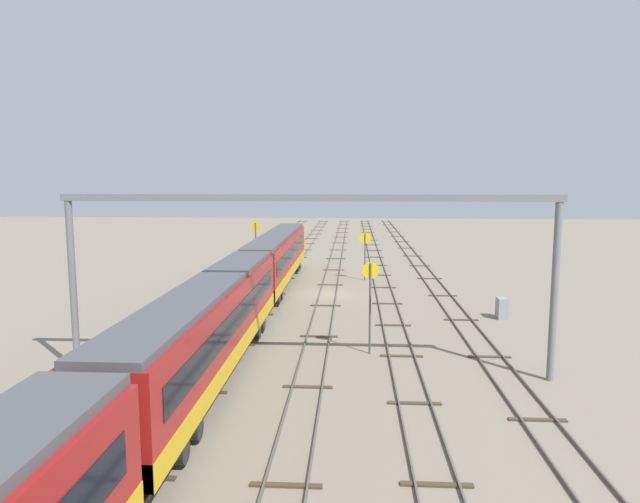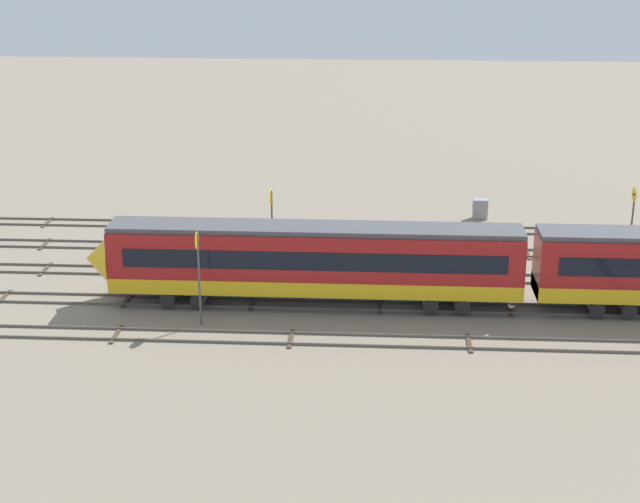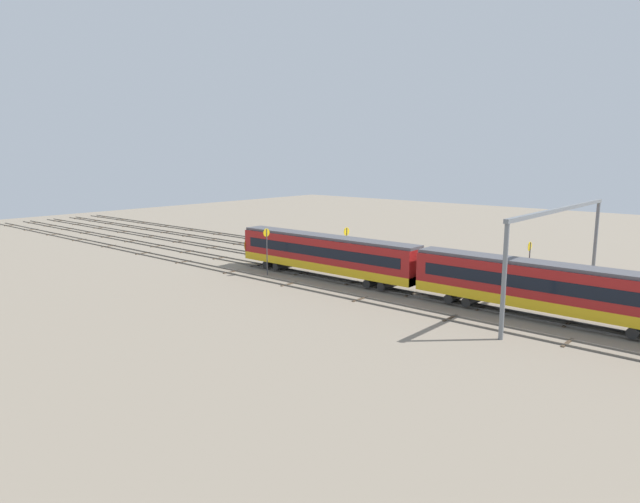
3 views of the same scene
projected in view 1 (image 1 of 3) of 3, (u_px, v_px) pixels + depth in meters
name	position (u px, v px, depth m)	size (l,w,h in m)	color
ground_plane	(328.00, 295.00, 48.43)	(190.32, 190.32, 0.00)	gray
track_near_foreground	(443.00, 295.00, 47.84)	(174.32, 2.40, 0.16)	#59544C
track_second_near	(385.00, 295.00, 48.13)	(174.32, 2.40, 0.16)	#59544C
track_middle	(328.00, 294.00, 48.42)	(174.32, 2.40, 0.16)	#59544C
track_with_train	(272.00, 293.00, 48.72)	(174.32, 2.40, 0.16)	#59544C
track_far_background	(216.00, 293.00, 49.01)	(174.32, 2.40, 0.16)	#59544C
train	(105.00, 437.00, 15.96)	(100.00, 3.24, 4.80)	maroon
overhead_gantry	(307.00, 235.00, 27.64)	(0.40, 24.95, 9.27)	slate
speed_sign_near_foreground	(256.00, 241.00, 58.47)	(0.14, 0.95, 5.50)	#4C4C51
speed_sign_mid_trackside	(365.00, 248.00, 55.01)	(0.14, 1.08, 4.76)	#4C4C51
speed_sign_far_trackside	(370.00, 295.00, 31.67)	(0.14, 0.95, 5.34)	#4C4C51
relay_cabinet	(502.00, 308.00, 40.09)	(1.11, 0.65, 1.52)	gray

